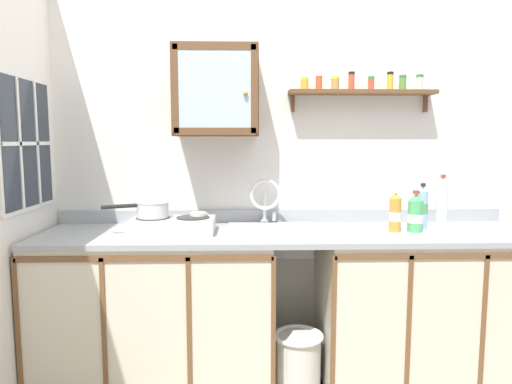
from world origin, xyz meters
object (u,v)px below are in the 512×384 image
object	(u,v)px
bottle_water_blue_0	(422,207)
bottle_soda_green_3	(415,214)
bottle_juice_amber_2	(395,213)
mug	(199,221)
saucepan	(152,209)
wall_cabinet	(216,92)
sink	(271,233)
bottle_opaque_white_1	(442,203)
hot_plate_stove	(173,225)
trash_bin	(298,368)

from	to	relation	value
bottle_water_blue_0	bottle_soda_green_3	xyz separation A→B (m)	(-0.08, -0.11, -0.02)
bottle_juice_amber_2	mug	size ratio (longest dim) A/B	2.03
saucepan	wall_cabinet	size ratio (longest dim) A/B	0.69
bottle_water_blue_0	sink	bearing A→B (deg)	-177.26
bottle_water_blue_0	bottle_soda_green_3	world-z (taller)	bottle_water_blue_0
bottle_opaque_white_1	mug	size ratio (longest dim) A/B	2.67
hot_plate_stove	bottle_juice_amber_2	world-z (taller)	bottle_juice_amber_2
saucepan	wall_cabinet	xyz separation A→B (m)	(0.36, 0.14, 0.66)
trash_bin	bottle_water_blue_0	bearing A→B (deg)	15.14
saucepan	wall_cabinet	bearing A→B (deg)	20.76
sink	trash_bin	world-z (taller)	sink
bottle_water_blue_0	mug	xyz separation A→B (m)	(-1.30, -0.02, -0.07)
sink	trash_bin	xyz separation A→B (m)	(0.15, -0.16, -0.74)
saucepan	mug	distance (m)	0.27
saucepan	bottle_soda_green_3	xyz separation A→B (m)	(1.48, -0.03, -0.03)
bottle_juice_amber_2	trash_bin	bearing A→B (deg)	-169.49
mug	wall_cabinet	bearing A→B (deg)	38.86
wall_cabinet	trash_bin	bearing A→B (deg)	-29.69
hot_plate_stove	bottle_soda_green_3	xyz separation A→B (m)	(1.36, -0.01, 0.06)
saucepan	sink	bearing A→B (deg)	2.94
wall_cabinet	bottle_juice_amber_2	bearing A→B (deg)	-8.93
sink	bottle_opaque_white_1	distance (m)	1.02
bottle_opaque_white_1	trash_bin	xyz separation A→B (m)	(-0.86, -0.20, -0.90)
hot_plate_stove	bottle_opaque_white_1	distance (m)	1.56
hot_plate_stove	saucepan	world-z (taller)	saucepan
sink	bottle_juice_amber_2	xyz separation A→B (m)	(0.70, -0.06, 0.12)
sink	bottle_juice_amber_2	world-z (taller)	sink
bottle_soda_green_3	mug	size ratio (longest dim) A/B	1.98
bottle_water_blue_0	bottle_juice_amber_2	world-z (taller)	bottle_water_blue_0
saucepan	mug	bearing A→B (deg)	11.79
saucepan	trash_bin	xyz separation A→B (m)	(0.82, -0.12, -0.88)
bottle_soda_green_3	hot_plate_stove	bearing A→B (deg)	179.54
sink	bottle_opaque_white_1	world-z (taller)	bottle_opaque_white_1
saucepan	hot_plate_stove	bearing A→B (deg)	-8.63
bottle_opaque_white_1	bottle_soda_green_3	distance (m)	0.22
sink	bottle_soda_green_3	bearing A→B (deg)	-4.44
bottle_water_blue_0	wall_cabinet	size ratio (longest dim) A/B	0.52
mug	bottle_water_blue_0	bearing A→B (deg)	1.03
sink	hot_plate_stove	distance (m)	0.56
hot_plate_stove	saucepan	size ratio (longest dim) A/B	1.33
bottle_juice_amber_2	trash_bin	world-z (taller)	bottle_juice_amber_2
bottle_opaque_white_1	hot_plate_stove	bearing A→B (deg)	-176.64
sink	wall_cabinet	xyz separation A→B (m)	(-0.31, 0.10, 0.80)
mug	bottle_soda_green_3	bearing A→B (deg)	-3.85
hot_plate_stove	bottle_soda_green_3	world-z (taller)	bottle_soda_green_3
bottle_water_blue_0	bottle_opaque_white_1	world-z (taller)	bottle_opaque_white_1
hot_plate_stove	wall_cabinet	xyz separation A→B (m)	(0.24, 0.15, 0.75)
mug	bottle_opaque_white_1	bearing A→B (deg)	0.81
sink	mug	distance (m)	0.42
saucepan	bottle_soda_green_3	size ratio (longest dim) A/B	1.50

